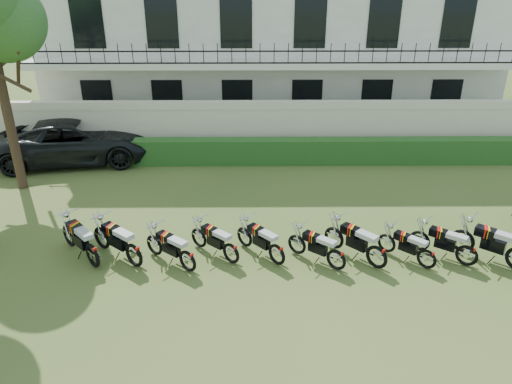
{
  "coord_description": "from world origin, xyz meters",
  "views": [
    {
      "loc": [
        -0.89,
        -11.16,
        7.37
      ],
      "look_at": [
        -0.77,
        1.49,
        1.43
      ],
      "focal_mm": 35.0,
      "sensor_mm": 36.0,
      "label": 1
    }
  ],
  "objects_px": {
    "motorcycle_5": "(337,255)",
    "motorcycle_7": "(427,255)",
    "motorcycle_1": "(133,250)",
    "motorcycle_3": "(231,249)",
    "suv": "(76,141)",
    "motorcycle_6": "(377,252)",
    "motorcycle_0": "(92,250)",
    "motorcycle_4": "(277,250)",
    "motorcycle_8": "(468,251)",
    "motorcycle_2": "(187,256)"
  },
  "relations": [
    {
      "from": "motorcycle_0",
      "to": "motorcycle_1",
      "type": "relative_size",
      "value": 0.98
    },
    {
      "from": "motorcycle_1",
      "to": "motorcycle_3",
      "type": "relative_size",
      "value": 1.17
    },
    {
      "from": "motorcycle_5",
      "to": "motorcycle_8",
      "type": "xyz_separation_m",
      "value": [
        3.45,
        0.16,
        0.01
      ]
    },
    {
      "from": "motorcycle_1",
      "to": "motorcycle_5",
      "type": "height_order",
      "value": "motorcycle_1"
    },
    {
      "from": "motorcycle_2",
      "to": "motorcycle_8",
      "type": "relative_size",
      "value": 0.98
    },
    {
      "from": "motorcycle_5",
      "to": "motorcycle_7",
      "type": "height_order",
      "value": "motorcycle_5"
    },
    {
      "from": "motorcycle_4",
      "to": "motorcycle_8",
      "type": "bearing_deg",
      "value": -43.88
    },
    {
      "from": "motorcycle_4",
      "to": "motorcycle_7",
      "type": "bearing_deg",
      "value": -45.92
    },
    {
      "from": "motorcycle_0",
      "to": "motorcycle_4",
      "type": "height_order",
      "value": "motorcycle_0"
    },
    {
      "from": "motorcycle_1",
      "to": "motorcycle_8",
      "type": "xyz_separation_m",
      "value": [
        8.7,
        -0.03,
        -0.05
      ]
    },
    {
      "from": "motorcycle_4",
      "to": "motorcycle_5",
      "type": "height_order",
      "value": "motorcycle_4"
    },
    {
      "from": "motorcycle_1",
      "to": "suv",
      "type": "bearing_deg",
      "value": 66.81
    },
    {
      "from": "motorcycle_7",
      "to": "suv",
      "type": "relative_size",
      "value": 0.21
    },
    {
      "from": "motorcycle_3",
      "to": "motorcycle_6",
      "type": "distance_m",
      "value": 3.8
    },
    {
      "from": "motorcycle_8",
      "to": "suv",
      "type": "relative_size",
      "value": 0.25
    },
    {
      "from": "motorcycle_1",
      "to": "motorcycle_2",
      "type": "height_order",
      "value": "motorcycle_1"
    },
    {
      "from": "motorcycle_4",
      "to": "motorcycle_8",
      "type": "height_order",
      "value": "motorcycle_8"
    },
    {
      "from": "motorcycle_4",
      "to": "motorcycle_8",
      "type": "xyz_separation_m",
      "value": [
        4.97,
        -0.1,
        0.0
      ]
    },
    {
      "from": "motorcycle_0",
      "to": "motorcycle_6",
      "type": "bearing_deg",
      "value": -43.2
    },
    {
      "from": "motorcycle_6",
      "to": "motorcycle_7",
      "type": "bearing_deg",
      "value": -44.66
    },
    {
      "from": "motorcycle_1",
      "to": "motorcycle_3",
      "type": "bearing_deg",
      "value": -46.74
    },
    {
      "from": "motorcycle_3",
      "to": "motorcycle_5",
      "type": "height_order",
      "value": "motorcycle_3"
    },
    {
      "from": "suv",
      "to": "motorcycle_1",
      "type": "bearing_deg",
      "value": -162.77
    },
    {
      "from": "motorcycle_2",
      "to": "motorcycle_4",
      "type": "distance_m",
      "value": 2.33
    },
    {
      "from": "motorcycle_3",
      "to": "motorcycle_4",
      "type": "distance_m",
      "value": 1.21
    },
    {
      "from": "motorcycle_0",
      "to": "motorcycle_5",
      "type": "bearing_deg",
      "value": -43.92
    },
    {
      "from": "motorcycle_6",
      "to": "motorcycle_7",
      "type": "relative_size",
      "value": 1.18
    },
    {
      "from": "suv",
      "to": "motorcycle_0",
      "type": "bearing_deg",
      "value": -169.54
    },
    {
      "from": "motorcycle_5",
      "to": "suv",
      "type": "bearing_deg",
      "value": 88.58
    },
    {
      "from": "suv",
      "to": "motorcycle_8",
      "type": "bearing_deg",
      "value": -130.98
    },
    {
      "from": "motorcycle_1",
      "to": "motorcycle_7",
      "type": "bearing_deg",
      "value": -51.11
    },
    {
      "from": "motorcycle_8",
      "to": "motorcycle_2",
      "type": "bearing_deg",
      "value": 128.87
    },
    {
      "from": "suv",
      "to": "motorcycle_5",
      "type": "bearing_deg",
      "value": -140.25
    },
    {
      "from": "motorcycle_3",
      "to": "motorcycle_8",
      "type": "bearing_deg",
      "value": -50.12
    },
    {
      "from": "motorcycle_0",
      "to": "motorcycle_4",
      "type": "xyz_separation_m",
      "value": [
        4.8,
        0.07,
        -0.06
      ]
    },
    {
      "from": "motorcycle_4",
      "to": "motorcycle_7",
      "type": "xyz_separation_m",
      "value": [
        3.88,
        -0.21,
        -0.04
      ]
    },
    {
      "from": "motorcycle_4",
      "to": "motorcycle_5",
      "type": "relative_size",
      "value": 0.98
    },
    {
      "from": "motorcycle_3",
      "to": "motorcycle_2",
      "type": "bearing_deg",
      "value": 150.47
    },
    {
      "from": "motorcycle_1",
      "to": "suv",
      "type": "distance_m",
      "value": 8.56
    },
    {
      "from": "motorcycle_6",
      "to": "motorcycle_7",
      "type": "height_order",
      "value": "motorcycle_6"
    },
    {
      "from": "motorcycle_3",
      "to": "motorcycle_7",
      "type": "xyz_separation_m",
      "value": [
        5.09,
        -0.29,
        -0.03
      ]
    },
    {
      "from": "motorcycle_3",
      "to": "motorcycle_4",
      "type": "relative_size",
      "value": 1.0
    },
    {
      "from": "motorcycle_2",
      "to": "motorcycle_3",
      "type": "relative_size",
      "value": 1.07
    },
    {
      "from": "motorcycle_0",
      "to": "motorcycle_4",
      "type": "bearing_deg",
      "value": -41.36
    },
    {
      "from": "motorcycle_0",
      "to": "motorcycle_4",
      "type": "relative_size",
      "value": 1.14
    },
    {
      "from": "motorcycle_0",
      "to": "motorcycle_1",
      "type": "xyz_separation_m",
      "value": [
        1.07,
        0.01,
        -0.01
      ]
    },
    {
      "from": "motorcycle_2",
      "to": "motorcycle_7",
      "type": "bearing_deg",
      "value": -50.14
    },
    {
      "from": "motorcycle_1",
      "to": "motorcycle_7",
      "type": "relative_size",
      "value": 1.28
    },
    {
      "from": "motorcycle_5",
      "to": "motorcycle_6",
      "type": "bearing_deg",
      "value": -47.37
    },
    {
      "from": "motorcycle_2",
      "to": "motorcycle_3",
      "type": "distance_m",
      "value": 1.17
    }
  ]
}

